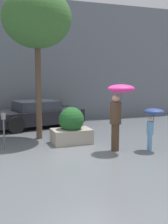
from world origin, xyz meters
The scene contains 8 objects.
ground_plane centered at (0.00, 0.00, 0.00)m, with size 40.00×40.00×0.00m, color slate.
building_facade centered at (0.00, 6.50, 3.00)m, with size 18.00×0.30×6.00m.
planter_box centered at (0.35, 1.50, 0.56)m, with size 1.33×0.87×1.25m.
person_adult centered at (1.41, 0.08, 1.48)m, with size 0.82×0.82×2.06m.
person_child centered at (2.44, -0.21, 1.03)m, with size 0.62×0.62×1.32m.
parked_car_near centered at (-0.22, 4.94, 0.57)m, with size 4.29×2.60×1.18m.
street_tree centered at (-0.55, 2.60, 4.27)m, with size 2.44×2.44×5.34m.
parking_meter centered at (-1.88, 1.45, 0.84)m, with size 0.14×0.14×1.16m.
Camera 1 is at (-2.46, -7.51, 2.35)m, focal length 45.00 mm.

